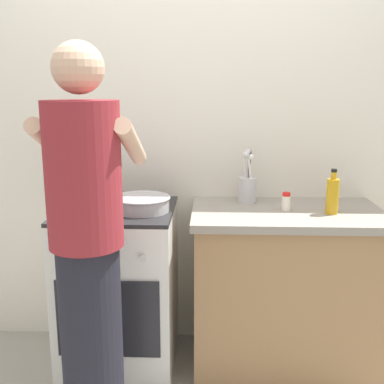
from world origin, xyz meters
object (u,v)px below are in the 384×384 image
at_px(spice_bottle, 286,202).
at_px(person, 88,254).
at_px(pot, 88,201).
at_px(oil_bottle, 332,195).
at_px(stove_range, 120,288).
at_px(utensil_crock, 247,186).
at_px(mixing_bowl, 142,203).

height_order(spice_bottle, person, person).
height_order(pot, oil_bottle, oil_bottle).
bearing_deg(oil_bottle, stove_range, 177.17).
distance_m(stove_range, utensil_crock, 0.90).
relative_size(utensil_crock, oil_bottle, 1.29).
bearing_deg(person, pot, 104.12).
bearing_deg(mixing_bowl, pot, -179.14).
height_order(mixing_bowl, person, person).
height_order(pot, person, person).
xyz_separation_m(stove_range, oil_bottle, (1.11, -0.05, 0.55)).
height_order(mixing_bowl, spice_bottle, spice_bottle).
distance_m(stove_range, spice_bottle, 1.02).
bearing_deg(stove_range, oil_bottle, -2.83).
xyz_separation_m(stove_range, person, (-0.00, -0.58, 0.41)).
bearing_deg(mixing_bowl, stove_range, 163.14).
bearing_deg(stove_range, utensil_crock, 13.85).
relative_size(oil_bottle, person, 0.14).
bearing_deg(spice_bottle, stove_range, 179.51).
distance_m(pot, person, 0.56).
bearing_deg(mixing_bowl, spice_bottle, 2.67).
distance_m(mixing_bowl, utensil_crock, 0.60).
relative_size(mixing_bowl, oil_bottle, 1.30).
xyz_separation_m(stove_range, mixing_bowl, (0.14, -0.04, 0.49)).
xyz_separation_m(stove_range, pot, (-0.14, -0.05, 0.50)).
bearing_deg(pot, oil_bottle, -0.38).
xyz_separation_m(utensil_crock, oil_bottle, (0.41, -0.23, 0.00)).
xyz_separation_m(pot, spice_bottle, (1.03, 0.04, -0.01)).
bearing_deg(mixing_bowl, oil_bottle, -0.73).
bearing_deg(spice_bottle, mixing_bowl, -177.33).
relative_size(mixing_bowl, utensil_crock, 1.01).
height_order(utensil_crock, person, person).
bearing_deg(person, stove_range, 89.53).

